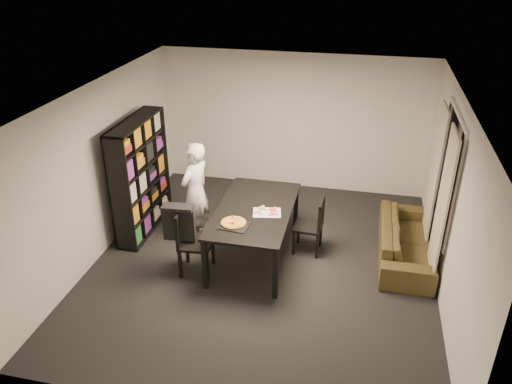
% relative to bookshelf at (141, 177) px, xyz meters
% --- Properties ---
extents(room, '(5.01, 5.51, 2.61)m').
position_rel_bookshelf_xyz_m(room, '(2.16, -0.60, 0.35)').
color(room, black).
rests_on(room, ground).
extents(window_pane, '(0.02, 1.40, 1.60)m').
position_rel_bookshelf_xyz_m(window_pane, '(4.64, -0.00, 0.55)').
color(window_pane, black).
rests_on(window_pane, room).
extents(window_frame, '(0.03, 1.52, 1.72)m').
position_rel_bookshelf_xyz_m(window_frame, '(4.64, -0.00, 0.55)').
color(window_frame, white).
rests_on(window_frame, room).
extents(curtain_left, '(0.03, 0.70, 2.25)m').
position_rel_bookshelf_xyz_m(curtain_left, '(4.56, -0.52, 0.20)').
color(curtain_left, beige).
rests_on(curtain_left, room).
extents(curtain_right, '(0.03, 0.70, 2.25)m').
position_rel_bookshelf_xyz_m(curtain_right, '(4.56, 0.52, 0.20)').
color(curtain_right, beige).
rests_on(curtain_right, room).
extents(bookshelf, '(0.35, 1.50, 1.90)m').
position_rel_bookshelf_xyz_m(bookshelf, '(0.00, 0.00, 0.00)').
color(bookshelf, black).
rests_on(bookshelf, room).
extents(dining_table, '(1.10, 1.97, 0.82)m').
position_rel_bookshelf_xyz_m(dining_table, '(1.98, -0.42, -0.20)').
color(dining_table, black).
rests_on(dining_table, room).
extents(chair_left, '(0.50, 0.50, 0.99)m').
position_rel_bookshelf_xyz_m(chair_left, '(1.15, -1.00, -0.38)').
color(chair_left, black).
rests_on(chair_left, room).
extents(chair_right, '(0.44, 0.44, 0.90)m').
position_rel_bookshelf_xyz_m(chair_right, '(2.84, -0.10, -0.44)').
color(chair_right, black).
rests_on(chair_right, room).
extents(draped_jacket, '(0.47, 0.23, 0.55)m').
position_rel_bookshelf_xyz_m(draped_jacket, '(1.02, -1.01, -0.13)').
color(draped_jacket, black).
rests_on(draped_jacket, chair_left).
extents(person, '(0.58, 0.70, 1.64)m').
position_rel_bookshelf_xyz_m(person, '(0.95, -0.08, -0.13)').
color(person, silver).
rests_on(person, room).
extents(baking_tray, '(0.43, 0.36, 0.01)m').
position_rel_bookshelf_xyz_m(baking_tray, '(1.82, -0.96, -0.12)').
color(baking_tray, black).
rests_on(baking_tray, dining_table).
extents(pepperoni_pizza, '(0.35, 0.35, 0.03)m').
position_rel_bookshelf_xyz_m(pepperoni_pizza, '(1.80, -0.92, -0.10)').
color(pepperoni_pizza, '#A87D31').
rests_on(pepperoni_pizza, dining_table).
extents(kitchen_towel, '(0.45, 0.37, 0.01)m').
position_rel_bookshelf_xyz_m(kitchen_towel, '(2.19, -0.50, -0.12)').
color(kitchen_towel, white).
rests_on(kitchen_towel, dining_table).
extents(pizza_slices, '(0.44, 0.40, 0.01)m').
position_rel_bookshelf_xyz_m(pizza_slices, '(2.17, -0.46, -0.11)').
color(pizza_slices, gold).
rests_on(pizza_slices, dining_table).
extents(sofa, '(0.76, 1.95, 0.57)m').
position_rel_bookshelf_xyz_m(sofa, '(4.23, 0.05, -0.67)').
color(sofa, '#43371A').
rests_on(sofa, room).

